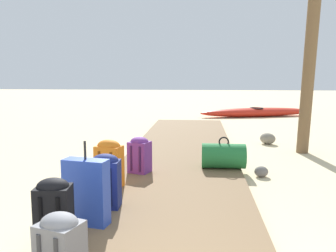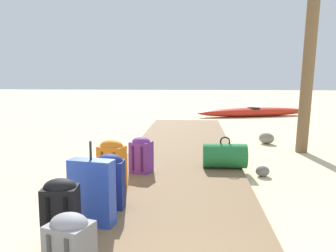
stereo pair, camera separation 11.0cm
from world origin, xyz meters
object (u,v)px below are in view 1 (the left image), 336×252
(backpack_purple, at_px, (139,154))
(kayak, at_px, (256,112))
(backpack_grey, at_px, (60,245))
(duffel_bag_green, at_px, (224,156))
(suitcase_blue, at_px, (86,192))
(backpack_navy, at_px, (106,179))
(backpack_orange, at_px, (109,162))
(backpack_black, at_px, (54,211))

(backpack_purple, relative_size, kayak, 0.13)
(backpack_grey, height_order, duffel_bag_green, same)
(backpack_grey, height_order, suitcase_blue, suitcase_blue)
(backpack_navy, height_order, backpack_orange, backpack_orange)
(backpack_navy, relative_size, backpack_grey, 1.21)
(kayak, bearing_deg, backpack_navy, -107.70)
(backpack_navy, distance_m, backpack_grey, 1.44)
(kayak, bearing_deg, suitcase_blue, -107.29)
(duffel_bag_green, distance_m, kayak, 7.95)
(backpack_purple, bearing_deg, duffel_bag_green, 15.81)
(backpack_purple, height_order, duffel_bag_green, backpack_purple)
(kayak, bearing_deg, backpack_grey, -105.28)
(backpack_purple, height_order, kayak, backpack_purple)
(suitcase_blue, height_order, duffel_bag_green, suitcase_blue)
(duffel_bag_green, bearing_deg, suitcase_blue, -122.71)
(backpack_purple, bearing_deg, kayak, 70.19)
(backpack_orange, xyz_separation_m, backpack_black, (-0.05, -1.67, -0.01))
(backpack_grey, bearing_deg, duffel_bag_green, 67.52)
(backpack_navy, xyz_separation_m, suitcase_blue, (-0.07, -0.46, 0.01))
(suitcase_blue, height_order, kayak, suitcase_blue)
(backpack_grey, bearing_deg, kayak, 74.72)
(backpack_orange, bearing_deg, suitcase_blue, -86.34)
(backpack_navy, distance_m, kayak, 10.07)
(kayak, bearing_deg, duffel_bag_green, -102.10)
(backpack_black, bearing_deg, suitcase_blue, 75.08)
(backpack_navy, relative_size, kayak, 0.14)
(backpack_orange, relative_size, backpack_black, 1.04)
(backpack_orange, height_order, kayak, backpack_orange)
(suitcase_blue, xyz_separation_m, backpack_orange, (-0.08, 1.18, 0.00))
(backpack_purple, xyz_separation_m, kayak, (2.93, 8.13, -0.20))
(backpack_orange, distance_m, backpack_black, 1.67)
(backpack_navy, xyz_separation_m, backpack_grey, (0.05, -1.43, -0.05))
(suitcase_blue, bearing_deg, backpack_orange, 93.66)
(backpack_grey, bearing_deg, backpack_purple, 88.38)
(duffel_bag_green, bearing_deg, kayak, 77.90)
(backpack_grey, bearing_deg, backpack_black, 116.46)
(backpack_orange, bearing_deg, backpack_navy, -78.73)
(backpack_black, height_order, kayak, backpack_black)
(backpack_navy, xyz_separation_m, backpack_orange, (-0.14, 0.72, 0.01))
(backpack_black, bearing_deg, backpack_grey, -63.54)
(backpack_grey, distance_m, kayak, 11.43)
(backpack_grey, relative_size, backpack_black, 0.83)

